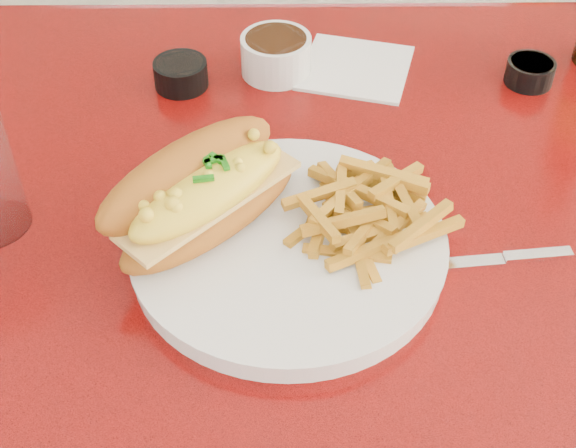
{
  "coord_description": "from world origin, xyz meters",
  "views": [
    {
      "loc": [
        -0.07,
        -0.6,
        1.31
      ],
      "look_at": [
        -0.06,
        -0.08,
        0.81
      ],
      "focal_mm": 50.0,
      "sensor_mm": 36.0,
      "label": 1
    }
  ],
  "objects_px": {
    "diner_table": "(342,299)",
    "gravy_ramekin": "(276,54)",
    "fork": "(369,235)",
    "knife": "(495,259)",
    "mac_hoagie": "(202,192)",
    "booth_bench_far": "(313,111)",
    "dinner_plate": "(288,246)",
    "sauce_cup_right": "(530,71)",
    "sauce_cup_left": "(181,73)"
  },
  "relations": [
    {
      "from": "dinner_plate",
      "to": "gravy_ramekin",
      "type": "bearing_deg",
      "value": 92.0
    },
    {
      "from": "diner_table",
      "to": "mac_hoagie",
      "type": "distance_m",
      "value": 0.27
    },
    {
      "from": "mac_hoagie",
      "to": "knife",
      "type": "bearing_deg",
      "value": -52.3
    },
    {
      "from": "dinner_plate",
      "to": "sauce_cup_left",
      "type": "xyz_separation_m",
      "value": [
        -0.12,
        0.28,
        0.01
      ]
    },
    {
      "from": "dinner_plate",
      "to": "fork",
      "type": "xyz_separation_m",
      "value": [
        0.07,
        0.01,
        0.01
      ]
    },
    {
      "from": "booth_bench_far",
      "to": "sauce_cup_left",
      "type": "relative_size",
      "value": 18.34
    },
    {
      "from": "fork",
      "to": "gravy_ramekin",
      "type": "height_order",
      "value": "gravy_ramekin"
    },
    {
      "from": "booth_bench_far",
      "to": "gravy_ramekin",
      "type": "relative_size",
      "value": 11.57
    },
    {
      "from": "dinner_plate",
      "to": "mac_hoagie",
      "type": "bearing_deg",
      "value": 163.0
    },
    {
      "from": "diner_table",
      "to": "fork",
      "type": "xyz_separation_m",
      "value": [
        0.01,
        -0.08,
        0.18
      ]
    },
    {
      "from": "mac_hoagie",
      "to": "fork",
      "type": "distance_m",
      "value": 0.16
    },
    {
      "from": "fork",
      "to": "knife",
      "type": "height_order",
      "value": "fork"
    },
    {
      "from": "booth_bench_far",
      "to": "dinner_plate",
      "type": "distance_m",
      "value": 1.02
    },
    {
      "from": "diner_table",
      "to": "fork",
      "type": "relative_size",
      "value": 9.84
    },
    {
      "from": "booth_bench_far",
      "to": "gravy_ramekin",
      "type": "xyz_separation_m",
      "value": [
        -0.07,
        -0.59,
        0.51
      ]
    },
    {
      "from": "mac_hoagie",
      "to": "sauce_cup_right",
      "type": "bearing_deg",
      "value": -10.0
    },
    {
      "from": "sauce_cup_left",
      "to": "gravy_ramekin",
      "type": "bearing_deg",
      "value": 13.69
    },
    {
      "from": "dinner_plate",
      "to": "gravy_ramekin",
      "type": "relative_size",
      "value": 3.43
    },
    {
      "from": "fork",
      "to": "knife",
      "type": "relative_size",
      "value": 0.71
    },
    {
      "from": "knife",
      "to": "booth_bench_far",
      "type": "bearing_deg",
      "value": 92.38
    },
    {
      "from": "booth_bench_far",
      "to": "fork",
      "type": "height_order",
      "value": "booth_bench_far"
    },
    {
      "from": "gravy_ramekin",
      "to": "sauce_cup_right",
      "type": "relative_size",
      "value": 1.4
    },
    {
      "from": "dinner_plate",
      "to": "sauce_cup_left",
      "type": "distance_m",
      "value": 0.31
    },
    {
      "from": "mac_hoagie",
      "to": "sauce_cup_left",
      "type": "relative_size",
      "value": 3.26
    },
    {
      "from": "fork",
      "to": "sauce_cup_right",
      "type": "bearing_deg",
      "value": -23.94
    },
    {
      "from": "sauce_cup_right",
      "to": "booth_bench_far",
      "type": "bearing_deg",
      "value": 110.16
    },
    {
      "from": "booth_bench_far",
      "to": "fork",
      "type": "relative_size",
      "value": 9.6
    },
    {
      "from": "fork",
      "to": "sauce_cup_left",
      "type": "distance_m",
      "value": 0.34
    },
    {
      "from": "gravy_ramekin",
      "to": "sauce_cup_left",
      "type": "xyz_separation_m",
      "value": [
        -0.11,
        -0.03,
        -0.01
      ]
    },
    {
      "from": "sauce_cup_left",
      "to": "knife",
      "type": "distance_m",
      "value": 0.43
    },
    {
      "from": "booth_bench_far",
      "to": "sauce_cup_left",
      "type": "height_order",
      "value": "booth_bench_far"
    },
    {
      "from": "booth_bench_far",
      "to": "dinner_plate",
      "type": "bearing_deg",
      "value": -94.04
    },
    {
      "from": "knife",
      "to": "sauce_cup_left",
      "type": "bearing_deg",
      "value": 131.62
    },
    {
      "from": "mac_hoagie",
      "to": "sauce_cup_left",
      "type": "xyz_separation_m",
      "value": [
        -0.04,
        0.26,
        -0.04
      ]
    },
    {
      "from": "sauce_cup_left",
      "to": "booth_bench_far",
      "type": "bearing_deg",
      "value": 73.2
    },
    {
      "from": "diner_table",
      "to": "dinner_plate",
      "type": "xyz_separation_m",
      "value": [
        -0.06,
        -0.08,
        0.17
      ]
    },
    {
      "from": "gravy_ramekin",
      "to": "sauce_cup_right",
      "type": "xyz_separation_m",
      "value": [
        0.3,
        -0.03,
        -0.01
      ]
    },
    {
      "from": "fork",
      "to": "sauce_cup_right",
      "type": "height_order",
      "value": "sauce_cup_right"
    },
    {
      "from": "diner_table",
      "to": "knife",
      "type": "relative_size",
      "value": 6.98
    },
    {
      "from": "knife",
      "to": "mac_hoagie",
      "type": "bearing_deg",
      "value": 167.16
    },
    {
      "from": "diner_table",
      "to": "knife",
      "type": "height_order",
      "value": "knife"
    },
    {
      "from": "booth_bench_far",
      "to": "sauce_cup_right",
      "type": "distance_m",
      "value": 0.82
    },
    {
      "from": "fork",
      "to": "sauce_cup_left",
      "type": "relative_size",
      "value": 1.91
    },
    {
      "from": "dinner_plate",
      "to": "gravy_ramekin",
      "type": "distance_m",
      "value": 0.31
    },
    {
      "from": "dinner_plate",
      "to": "fork",
      "type": "height_order",
      "value": "dinner_plate"
    },
    {
      "from": "booth_bench_far",
      "to": "knife",
      "type": "xyz_separation_m",
      "value": [
        0.13,
        -0.9,
        0.49
      ]
    },
    {
      "from": "diner_table",
      "to": "fork",
      "type": "height_order",
      "value": "fork"
    },
    {
      "from": "mac_hoagie",
      "to": "gravy_ramekin",
      "type": "relative_size",
      "value": 2.06
    },
    {
      "from": "mac_hoagie",
      "to": "gravy_ramekin",
      "type": "xyz_separation_m",
      "value": [
        0.07,
        0.28,
        -0.03
      ]
    },
    {
      "from": "diner_table",
      "to": "gravy_ramekin",
      "type": "distance_m",
      "value": 0.3
    }
  ]
}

